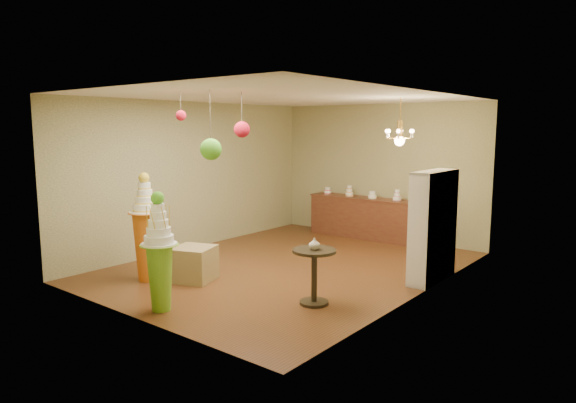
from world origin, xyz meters
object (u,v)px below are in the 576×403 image
Objects in this scene: pedestal_green at (160,262)px; round_table at (314,269)px; pedestal_orange at (146,237)px; sideboard at (372,218)px.

pedestal_green reaches higher than round_table.
pedestal_orange is at bearing 150.60° from pedestal_green.
pedestal_orange is 2.24× the size of round_table.
pedestal_orange reaches higher than pedestal_green.
pedestal_green is 1.49m from pedestal_orange.
round_table is (1.51, -4.31, 0.03)m from sideboard.
sideboard is at bearing 109.27° from round_table.
pedestal_green is at bearing -29.40° from pedestal_orange.
pedestal_orange is at bearing -104.17° from sideboard.
sideboard is at bearing 90.17° from pedestal_green.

